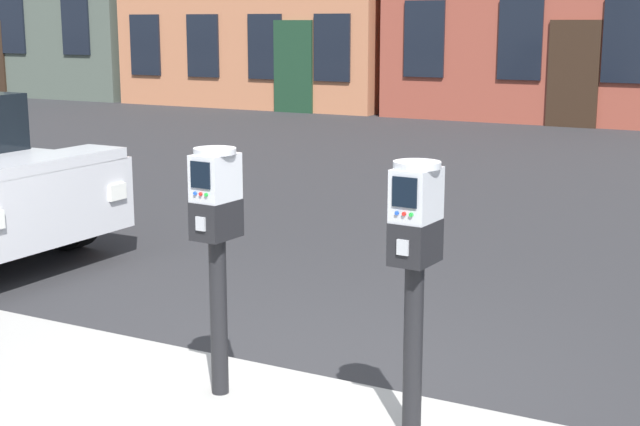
% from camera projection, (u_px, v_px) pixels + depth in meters
% --- Properties ---
extents(ground_plane, '(160.00, 160.00, 0.00)m').
position_uv_depth(ground_plane, '(292.00, 410.00, 4.97)').
color(ground_plane, '#28282B').
extents(parking_meter_near_kerb, '(0.23, 0.26, 1.30)m').
position_uv_depth(parking_meter_near_kerb, '(216.00, 227.00, 4.66)').
color(parking_meter_near_kerb, black).
rests_on(parking_meter_near_kerb, sidewalk_slab).
extents(parking_meter_twin_adjacent, '(0.23, 0.26, 1.31)m').
position_uv_depth(parking_meter_twin_adjacent, '(415.00, 250.00, 4.15)').
color(parking_meter_twin_adjacent, black).
rests_on(parking_meter_twin_adjacent, sidewalk_slab).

